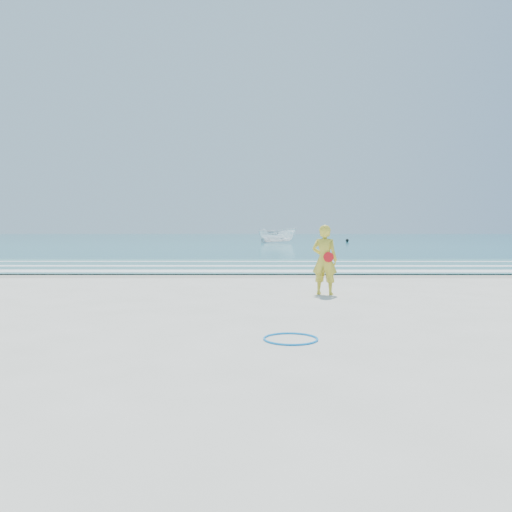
{
  "coord_description": "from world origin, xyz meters",
  "views": [
    {
      "loc": [
        0.09,
        -10.09,
        1.74
      ],
      "look_at": [
        0.03,
        4.0,
        1.0
      ],
      "focal_mm": 35.0,
      "sensor_mm": 36.0,
      "label": 1
    }
  ],
  "objects": [
    {
      "name": "wet_sand",
      "position": [
        0.0,
        9.0,
        0.0
      ],
      "size": [
        400.0,
        2.4,
        0.0
      ],
      "primitive_type": "cube",
      "color": "#B2A893",
      "rests_on": "ground"
    },
    {
      "name": "boat",
      "position": [
        2.64,
        55.5,
        1.04
      ],
      "size": [
        5.51,
        3.47,
        1.99
      ],
      "primitive_type": "imported",
      "rotation": [
        0.0,
        0.0,
        1.25
      ],
      "color": "white",
      "rests_on": "ocean"
    },
    {
      "name": "woman",
      "position": [
        1.88,
        3.24,
        0.94
      ],
      "size": [
        0.8,
        0.68,
        1.88
      ],
      "color": "gold",
      "rests_on": "ground"
    },
    {
      "name": "ocean",
      "position": [
        0.0,
        105.0,
        0.02
      ],
      "size": [
        400.0,
        190.0,
        0.04
      ],
      "primitive_type": "cube",
      "color": "#19727F",
      "rests_on": "ground"
    },
    {
      "name": "ground",
      "position": [
        0.0,
        0.0,
        0.0
      ],
      "size": [
        400.0,
        400.0,
        0.0
      ],
      "primitive_type": "plane",
      "color": "silver",
      "rests_on": "ground"
    },
    {
      "name": "foam_mid",
      "position": [
        0.0,
        13.2,
        0.05
      ],
      "size": [
        400.0,
        0.9,
        0.01
      ],
      "primitive_type": "cube",
      "color": "white",
      "rests_on": "shallow"
    },
    {
      "name": "foam_far",
      "position": [
        0.0,
        16.5,
        0.05
      ],
      "size": [
        400.0,
        0.6,
        0.01
      ],
      "primitive_type": "cube",
      "color": "white",
      "rests_on": "shallow"
    },
    {
      "name": "hoop",
      "position": [
        0.61,
        -2.27,
        0.02
      ],
      "size": [
        0.99,
        0.99,
        0.03
      ],
      "primitive_type": "torus",
      "rotation": [
        0.0,
        0.0,
        -0.15
      ],
      "color": "#0D93F3",
      "rests_on": "ground"
    },
    {
      "name": "foam_near",
      "position": [
        0.0,
        10.3,
        0.05
      ],
      "size": [
        400.0,
        1.4,
        0.01
      ],
      "primitive_type": "cube",
      "color": "white",
      "rests_on": "shallow"
    },
    {
      "name": "buoy",
      "position": [
        12.67,
        60.1,
        0.27
      ],
      "size": [
        0.46,
        0.46,
        0.46
      ],
      "primitive_type": "sphere",
      "color": "black",
      "rests_on": "ocean"
    },
    {
      "name": "shallow",
      "position": [
        0.0,
        14.0,
        0.04
      ],
      "size": [
        400.0,
        10.0,
        0.01
      ],
      "primitive_type": "cube",
      "color": "#59B7AD",
      "rests_on": "ocean"
    }
  ]
}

